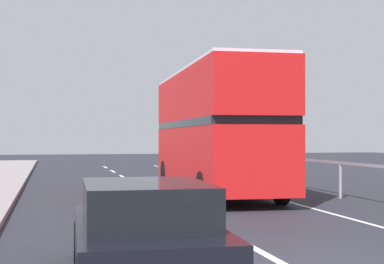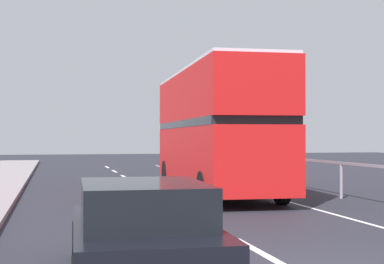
{
  "view_description": "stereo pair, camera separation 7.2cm",
  "coord_description": "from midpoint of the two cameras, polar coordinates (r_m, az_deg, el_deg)",
  "views": [
    {
      "loc": [
        -3.51,
        -7.88,
        1.97
      ],
      "look_at": [
        -0.02,
        6.32,
        2.1
      ],
      "focal_mm": 54.07,
      "sensor_mm": 36.0,
      "label": 1
    },
    {
      "loc": [
        -3.44,
        -7.9,
        1.97
      ],
      "look_at": [
        -0.02,
        6.32,
        2.1
      ],
      "focal_mm": 54.07,
      "sensor_mm": 36.0,
      "label": 2
    }
  ],
  "objects": [
    {
      "name": "lane_paint_markings",
      "position": [
        17.83,
        4.54,
        -6.85
      ],
      "size": [
        3.67,
        46.0,
        0.01
      ],
      "color": "silver",
      "rests_on": "ground"
    },
    {
      "name": "bridge_side_railing",
      "position": [
        19.18,
        14.33,
        -3.52
      ],
      "size": [
        0.1,
        42.0,
        1.18
      ],
      "color": "gray",
      "rests_on": "ground"
    },
    {
      "name": "double_decker_bus_red",
      "position": [
        20.26,
        2.11,
        0.43
      ],
      "size": [
        3.01,
        10.52,
        4.31
      ],
      "rotation": [
        0.0,
        0.0,
        -0.05
      ],
      "color": "red",
      "rests_on": "ground"
    },
    {
      "name": "hatchback_car_near",
      "position": [
        8.04,
        -4.97,
        -9.92
      ],
      "size": [
        1.99,
        4.12,
        1.36
      ],
      "rotation": [
        0.0,
        0.0,
        -0.03
      ],
      "color": "black",
      "rests_on": "ground"
    }
  ]
}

